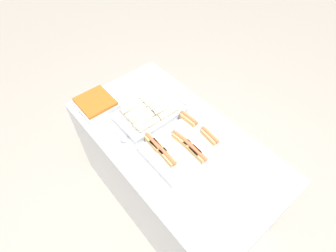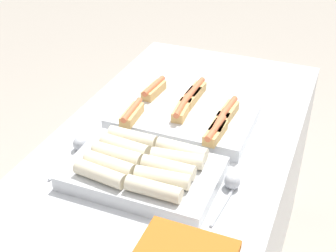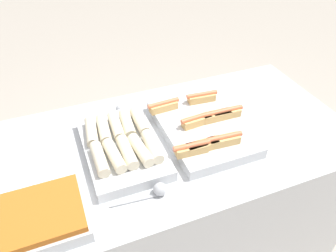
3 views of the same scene
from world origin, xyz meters
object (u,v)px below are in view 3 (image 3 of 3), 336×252
object	(u,v)px
serving_spoon_near	(157,191)
serving_spoon_far	(119,110)
tray_wraps	(122,145)
tray_side_front	(45,217)
tray_hotdogs	(202,126)

from	to	relation	value
serving_spoon_near	serving_spoon_far	world-z (taller)	same
tray_wraps	tray_side_front	world-z (taller)	tray_wraps
tray_wraps	tray_side_front	distance (m)	0.42
tray_hotdogs	serving_spoon_near	bearing A→B (deg)	-139.47
tray_hotdogs	tray_wraps	size ratio (longest dim) A/B	1.09
serving_spoon_near	tray_side_front	bearing A→B (deg)	176.76
serving_spoon_near	serving_spoon_far	bearing A→B (deg)	90.11
tray_hotdogs	serving_spoon_near	xyz separation A→B (m)	(-0.31, -0.26, -0.01)
tray_hotdogs	tray_wraps	bearing A→B (deg)	179.30
serving_spoon_far	serving_spoon_near	bearing A→B (deg)	-89.89
tray_side_front	serving_spoon_far	bearing A→B (deg)	52.95
tray_wraps	serving_spoon_far	xyz separation A→B (m)	(0.06, 0.27, -0.02)
tray_hotdogs	tray_wraps	distance (m)	0.37
tray_side_front	serving_spoon_far	xyz separation A→B (m)	(0.39, 0.52, -0.01)
tray_wraps	serving_spoon_near	xyz separation A→B (m)	(0.06, -0.27, -0.02)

